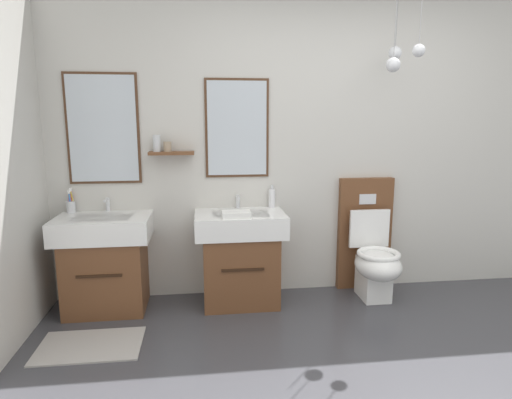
{
  "coord_description": "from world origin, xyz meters",
  "views": [
    {
      "loc": [
        -1.14,
        -1.84,
        1.52
      ],
      "look_at": [
        -0.72,
        1.56,
        0.87
      ],
      "focal_mm": 30.31,
      "sensor_mm": 36.0,
      "label": 1
    }
  ],
  "objects_px": {
    "vanity_sink_left": "(106,260)",
    "toilet": "(371,253)",
    "soap_dispenser": "(272,198)",
    "folded_hand_towel": "(236,214)",
    "toothbrush_cup": "(71,205)",
    "vanity_sink_right": "(240,255)"
  },
  "relations": [
    {
      "from": "vanity_sink_left",
      "to": "toilet",
      "type": "relative_size",
      "value": 0.76
    },
    {
      "from": "vanity_sink_left",
      "to": "soap_dispenser",
      "type": "xyz_separation_m",
      "value": [
        1.36,
        0.18,
        0.44
      ]
    },
    {
      "from": "folded_hand_towel",
      "to": "soap_dispenser",
      "type": "bearing_deg",
      "value": 45.49
    },
    {
      "from": "toilet",
      "to": "vanity_sink_left",
      "type": "bearing_deg",
      "value": -179.65
    },
    {
      "from": "folded_hand_towel",
      "to": "vanity_sink_left",
      "type": "bearing_deg",
      "value": 171.54
    },
    {
      "from": "toilet",
      "to": "soap_dispenser",
      "type": "relative_size",
      "value": 5.18
    },
    {
      "from": "toothbrush_cup",
      "to": "folded_hand_towel",
      "type": "xyz_separation_m",
      "value": [
        1.31,
        -0.33,
        -0.04
      ]
    },
    {
      "from": "vanity_sink_right",
      "to": "toilet",
      "type": "distance_m",
      "value": 1.13
    },
    {
      "from": "vanity_sink_right",
      "to": "soap_dispenser",
      "type": "bearing_deg",
      "value": 32.28
    },
    {
      "from": "vanity_sink_right",
      "to": "soap_dispenser",
      "type": "height_order",
      "value": "soap_dispenser"
    },
    {
      "from": "toilet",
      "to": "folded_hand_towel",
      "type": "bearing_deg",
      "value": -171.89
    },
    {
      "from": "toothbrush_cup",
      "to": "folded_hand_towel",
      "type": "height_order",
      "value": "toothbrush_cup"
    },
    {
      "from": "toothbrush_cup",
      "to": "folded_hand_towel",
      "type": "relative_size",
      "value": 0.92
    },
    {
      "from": "vanity_sink_left",
      "to": "vanity_sink_right",
      "type": "bearing_deg",
      "value": 0.0
    },
    {
      "from": "vanity_sink_left",
      "to": "toilet",
      "type": "xyz_separation_m",
      "value": [
        2.2,
        0.01,
        -0.03
      ]
    },
    {
      "from": "vanity_sink_left",
      "to": "vanity_sink_right",
      "type": "relative_size",
      "value": 1.0
    },
    {
      "from": "vanity_sink_left",
      "to": "vanity_sink_right",
      "type": "height_order",
      "value": "same"
    },
    {
      "from": "toothbrush_cup",
      "to": "folded_hand_towel",
      "type": "distance_m",
      "value": 1.35
    },
    {
      "from": "vanity_sink_right",
      "to": "soap_dispenser",
      "type": "xyz_separation_m",
      "value": [
        0.29,
        0.18,
        0.44
      ]
    },
    {
      "from": "vanity_sink_left",
      "to": "toothbrush_cup",
      "type": "height_order",
      "value": "toothbrush_cup"
    },
    {
      "from": "vanity_sink_right",
      "to": "toothbrush_cup",
      "type": "xyz_separation_m",
      "value": [
        -1.35,
        0.17,
        0.42
      ]
    },
    {
      "from": "vanity_sink_left",
      "to": "vanity_sink_right",
      "type": "xyz_separation_m",
      "value": [
        1.07,
        0.0,
        0.0
      ]
    }
  ]
}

